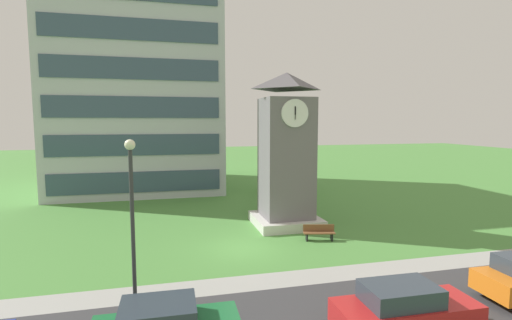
% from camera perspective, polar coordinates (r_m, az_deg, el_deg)
% --- Properties ---
extents(ground_plane, '(160.00, 160.00, 0.00)m').
position_cam_1_polar(ground_plane, '(20.92, -1.58, -13.15)').
color(ground_plane, '#4C893D').
extents(kerb_strip, '(120.00, 1.60, 0.01)m').
position_cam_1_polar(kerb_strip, '(16.98, 1.69, -17.81)').
color(kerb_strip, '#9E9E99').
rests_on(kerb_strip, ground).
extents(office_building, '(15.51, 15.15, 22.40)m').
position_cam_1_polar(office_building, '(41.40, -17.28, 11.71)').
color(office_building, '#B7BCC6').
rests_on(office_building, ground).
extents(clock_tower, '(4.14, 4.14, 9.89)m').
position_cam_1_polar(clock_tower, '(24.52, 4.59, 0.21)').
color(clock_tower, slate).
rests_on(clock_tower, ground).
extents(park_bench, '(1.86, 0.87, 0.88)m').
position_cam_1_polar(park_bench, '(22.36, 9.50, -10.72)').
color(park_bench, brown).
rests_on(park_bench, ground).
extents(street_lamp, '(0.36, 0.36, 6.22)m').
position_cam_1_polar(street_lamp, '(13.67, -18.22, -7.08)').
color(street_lamp, '#333338').
rests_on(street_lamp, ground).
extents(tree_near_tower, '(3.66, 3.66, 5.23)m').
position_cam_1_polar(tree_near_tower, '(35.23, 4.65, 0.28)').
color(tree_near_tower, '#513823').
rests_on(tree_near_tower, ground).
extents(parked_car_red, '(4.62, 1.99, 1.69)m').
position_cam_1_polar(parked_car_red, '(13.76, 21.50, -20.25)').
color(parked_car_red, red).
rests_on(parked_car_red, ground).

